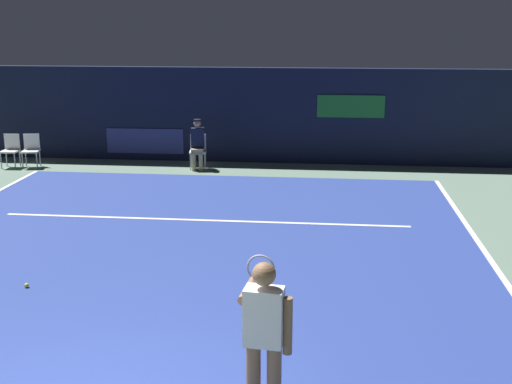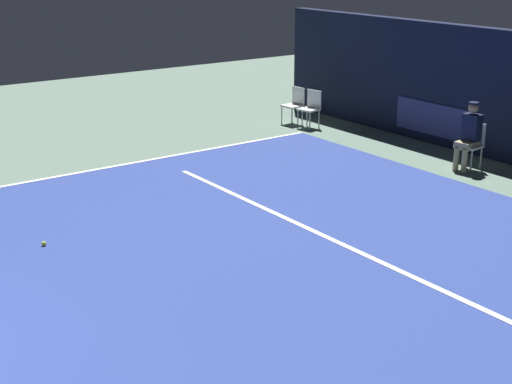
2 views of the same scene
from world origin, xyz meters
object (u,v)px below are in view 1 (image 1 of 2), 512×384
object	(u,v)px
tennis_ball	(27,285)
courtside_chair_far	(31,148)
tennis_player	(264,336)
courtside_chair_near	(11,149)
line_judge_on_chair	(198,143)

from	to	relation	value
tennis_ball	courtside_chair_far	bearing A→B (deg)	113.78
tennis_player	courtside_chair_near	xyz separation A→B (m)	(-7.85, 10.90, -0.49)
line_judge_on_chair	tennis_ball	xyz separation A→B (m)	(-1.01, -8.15, -0.64)
line_judge_on_chair	courtside_chair_far	world-z (taller)	line_judge_on_chair
tennis_player	line_judge_on_chair	bearing A→B (deg)	104.04
courtside_chair_near	tennis_ball	size ratio (longest dim) A/B	12.94
courtside_chair_near	tennis_player	bearing A→B (deg)	-54.26
line_judge_on_chair	courtside_chair_near	bearing A→B (deg)	-176.76
courtside_chair_far	tennis_ball	xyz separation A→B (m)	(3.49, -7.93, -0.46)
tennis_player	courtside_chair_far	world-z (taller)	tennis_player
courtside_chair_near	tennis_ball	bearing A→B (deg)	-62.84
courtside_chair_near	line_judge_on_chair	bearing A→B (deg)	3.24
line_judge_on_chair	tennis_ball	bearing A→B (deg)	-97.09
courtside_chair_far	tennis_ball	distance (m)	8.67
tennis_player	tennis_ball	bearing A→B (deg)	141.43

